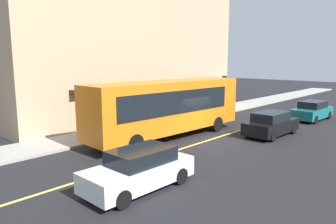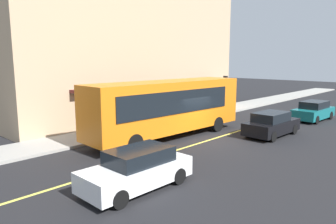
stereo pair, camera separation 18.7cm
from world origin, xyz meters
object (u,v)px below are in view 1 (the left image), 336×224
at_px(car_black, 271,124).
at_px(pedestrian_near_storefront, 195,104).
at_px(bus, 168,106).
at_px(car_white, 139,169).
at_px(car_teal, 312,111).
at_px(traffic_light, 225,85).

distance_m(car_black, pedestrian_near_storefront, 7.49).
relative_size(bus, car_black, 2.57).
height_order(car_black, car_white, same).
xyz_separation_m(car_black, car_teal, (7.28, -0.08, 0.00)).
height_order(bus, car_black, bus).
relative_size(car_black, pedestrian_near_storefront, 2.59).
height_order(traffic_light, pedestrian_near_storefront, traffic_light).
xyz_separation_m(car_black, car_white, (-11.30, -0.09, 0.00)).
distance_m(traffic_light, car_teal, 7.56).
xyz_separation_m(traffic_light, car_teal, (1.77, -7.13, -1.79)).
distance_m(bus, car_teal, 12.95).
height_order(car_teal, pedestrian_near_storefront, pedestrian_near_storefront).
xyz_separation_m(bus, pedestrian_near_storefront, (6.35, 2.84, -0.82)).
xyz_separation_m(car_black, pedestrian_near_storefront, (1.56, 7.32, 0.42)).
xyz_separation_m(bus, car_black, (4.78, -4.48, -1.24)).
bearing_deg(traffic_light, car_black, -127.98).
xyz_separation_m(traffic_light, car_black, (-5.50, -7.05, -1.79)).
distance_m(bus, car_white, 8.06).
relative_size(bus, car_white, 2.60).
bearing_deg(car_black, car_teal, -0.62).
xyz_separation_m(traffic_light, car_white, (-16.81, -7.14, -1.79)).
height_order(car_black, car_teal, same).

